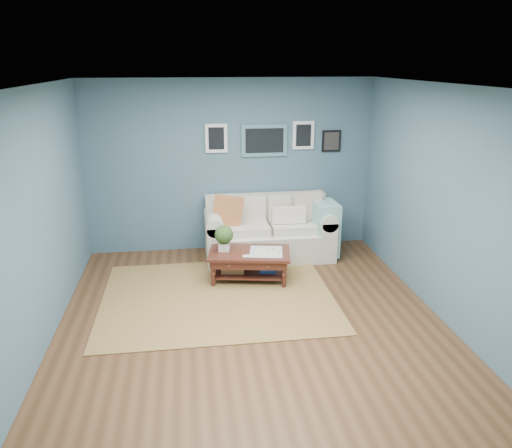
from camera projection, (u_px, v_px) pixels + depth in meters
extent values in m
plane|color=brown|center=(252.00, 320.00, 5.93)|extent=(5.00, 5.00, 0.00)
plane|color=white|center=(251.00, 85.00, 5.08)|extent=(5.00, 5.00, 0.00)
cube|color=#416273|center=(231.00, 166.00, 7.86)|extent=(4.50, 0.02, 2.70)
cube|color=#416273|center=(303.00, 325.00, 3.15)|extent=(4.50, 0.02, 2.70)
cube|color=#416273|center=(38.00, 220.00, 5.21)|extent=(0.02, 5.00, 2.70)
cube|color=#416273|center=(443.00, 204.00, 5.80)|extent=(0.02, 5.00, 2.70)
cube|color=slate|center=(264.00, 140.00, 7.78)|extent=(0.72, 0.03, 0.50)
cube|color=black|center=(265.00, 141.00, 7.76)|extent=(0.60, 0.01, 0.38)
cube|color=white|center=(216.00, 138.00, 7.66)|extent=(0.34, 0.03, 0.44)
cube|color=white|center=(303.00, 135.00, 7.84)|extent=(0.34, 0.03, 0.44)
cube|color=black|center=(331.00, 141.00, 7.93)|extent=(0.30, 0.03, 0.34)
cube|color=brown|center=(218.00, 297.00, 6.51)|extent=(2.97, 2.38, 0.01)
cube|color=beige|center=(269.00, 243.00, 7.80)|extent=(1.46, 0.90, 0.43)
cube|color=beige|center=(265.00, 209.00, 7.99)|extent=(1.91, 0.23, 0.49)
cube|color=beige|center=(214.00, 240.00, 7.66)|extent=(0.25, 0.90, 0.64)
cube|color=beige|center=(322.00, 235.00, 7.88)|extent=(0.25, 0.90, 0.64)
cylinder|color=beige|center=(213.00, 220.00, 7.56)|extent=(0.27, 0.90, 0.27)
cylinder|color=beige|center=(323.00, 215.00, 7.78)|extent=(0.27, 0.90, 0.27)
cube|color=beige|center=(244.00, 229.00, 7.61)|extent=(0.74, 0.57, 0.13)
cube|color=beige|center=(294.00, 226.00, 7.71)|extent=(0.74, 0.57, 0.13)
cube|color=beige|center=(242.00, 208.00, 7.80)|extent=(0.74, 0.12, 0.37)
cube|color=beige|center=(291.00, 206.00, 7.90)|extent=(0.74, 0.12, 0.37)
cube|color=#D35932|center=(228.00, 211.00, 7.49)|extent=(0.50, 0.18, 0.49)
cube|color=beige|center=(308.00, 206.00, 7.72)|extent=(0.48, 0.18, 0.47)
cube|color=beige|center=(289.00, 215.00, 7.59)|extent=(0.51, 0.12, 0.25)
cube|color=#87C7BC|center=(324.00, 228.00, 7.72)|extent=(0.35, 0.56, 0.82)
cube|color=#36120E|center=(249.00, 253.00, 6.91)|extent=(1.21, 0.84, 0.04)
cube|color=#36120E|center=(249.00, 258.00, 6.93)|extent=(1.12, 0.75, 0.11)
cube|color=#36120E|center=(249.00, 273.00, 7.00)|extent=(1.02, 0.64, 0.02)
sphere|color=gold|center=(229.00, 266.00, 6.66)|extent=(0.03, 0.03, 0.03)
sphere|color=gold|center=(268.00, 267.00, 6.64)|extent=(0.03, 0.03, 0.03)
cylinder|color=#36120E|center=(213.00, 274.00, 6.75)|extent=(0.06, 0.06, 0.38)
cylinder|color=#36120E|center=(284.00, 275.00, 6.72)|extent=(0.06, 0.06, 0.38)
cylinder|color=#36120E|center=(217.00, 260.00, 7.23)|extent=(0.06, 0.06, 0.38)
cylinder|color=#36120E|center=(284.00, 261.00, 7.20)|extent=(0.06, 0.06, 0.38)
cube|color=silver|center=(224.00, 247.00, 6.94)|extent=(0.17, 0.17, 0.11)
sphere|color=#29491B|center=(224.00, 235.00, 6.89)|extent=(0.26, 0.26, 0.26)
cube|color=beige|center=(266.00, 252.00, 6.89)|extent=(0.52, 0.52, 0.01)
cube|color=#97633E|center=(233.00, 265.00, 6.98)|extent=(0.35, 0.27, 0.19)
cube|color=#254592|center=(268.00, 268.00, 6.99)|extent=(0.25, 0.20, 0.10)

